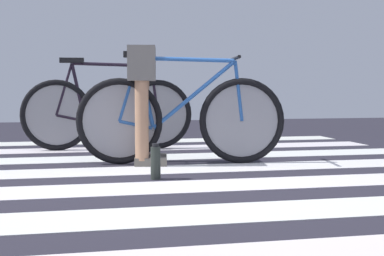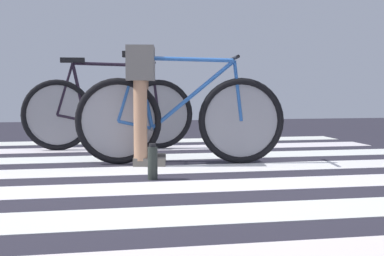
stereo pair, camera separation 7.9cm
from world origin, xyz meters
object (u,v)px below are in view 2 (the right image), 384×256
(bicycle_1_of_2, at_px, (179,118))
(water_bottle, at_px, (153,162))
(cyclist_1_of_2, at_px, (142,88))
(bicycle_2_of_2, at_px, (108,112))

(bicycle_1_of_2, distance_m, water_bottle, 0.84)
(bicycle_1_of_2, distance_m, cyclist_1_of_2, 0.39)
(cyclist_1_of_2, relative_size, water_bottle, 3.89)
(cyclist_1_of_2, height_order, bicycle_2_of_2, cyclist_1_of_2)
(cyclist_1_of_2, bearing_deg, water_bottle, -81.71)
(water_bottle, bearing_deg, bicycle_1_of_2, 66.60)
(bicycle_1_of_2, relative_size, water_bottle, 6.89)
(bicycle_2_of_2, bearing_deg, bicycle_1_of_2, -63.45)
(bicycle_1_of_2, bearing_deg, bicycle_2_of_2, 123.20)
(bicycle_1_of_2, bearing_deg, cyclist_1_of_2, -180.00)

